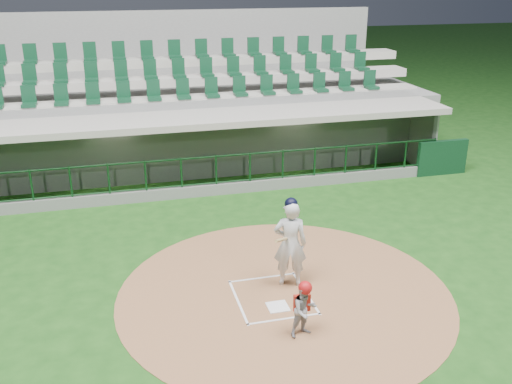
# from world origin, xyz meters

# --- Properties ---
(ground) EXTENTS (120.00, 120.00, 0.00)m
(ground) POSITION_xyz_m (0.00, 0.00, 0.00)
(ground) COLOR #164212
(ground) RESTS_ON ground
(dirt_circle) EXTENTS (7.20, 7.20, 0.01)m
(dirt_circle) POSITION_xyz_m (0.30, -0.20, 0.01)
(dirt_circle) COLOR brown
(dirt_circle) RESTS_ON ground
(home_plate) EXTENTS (0.43, 0.43, 0.02)m
(home_plate) POSITION_xyz_m (0.00, -0.70, 0.02)
(home_plate) COLOR white
(home_plate) RESTS_ON dirt_circle
(batter_box_chalk) EXTENTS (1.55, 1.80, 0.01)m
(batter_box_chalk) POSITION_xyz_m (0.00, -0.30, 0.02)
(batter_box_chalk) COLOR white
(batter_box_chalk) RESTS_ON ground
(dugout_structure) EXTENTS (16.40, 3.70, 3.00)m
(dugout_structure) POSITION_xyz_m (0.09, 7.82, 0.96)
(dugout_structure) COLOR slate
(dugout_structure) RESTS_ON ground
(seating_deck) EXTENTS (17.00, 6.72, 5.15)m
(seating_deck) POSITION_xyz_m (0.00, 10.91, 1.42)
(seating_deck) COLOR gray
(seating_deck) RESTS_ON ground
(batter) EXTENTS (0.95, 0.97, 2.06)m
(batter) POSITION_xyz_m (0.52, 0.15, 1.03)
(batter) COLOR silver
(batter) RESTS_ON dirt_circle
(catcher) EXTENTS (0.60, 0.52, 1.15)m
(catcher) POSITION_xyz_m (0.21, -1.73, 0.58)
(catcher) COLOR #9A9A9F
(catcher) RESTS_ON dirt_circle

